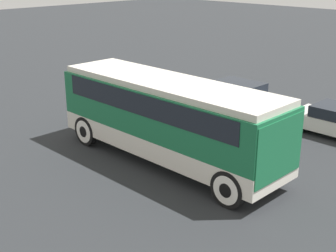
{
  "coord_description": "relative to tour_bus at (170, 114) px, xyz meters",
  "views": [
    {
      "loc": [
        11.31,
        -11.31,
        7.02
      ],
      "look_at": [
        0.0,
        0.0,
        1.39
      ],
      "focal_mm": 50.0,
      "sensor_mm": 36.0,
      "label": 1
    }
  ],
  "objects": [
    {
      "name": "parked_car_near",
      "position": [
        -5.07,
        5.23,
        -1.22
      ],
      "size": [
        4.0,
        1.92,
        1.31
      ],
      "color": "#7A6B5B",
      "rests_on": "ground_plane"
    },
    {
      "name": "tour_bus",
      "position": [
        0.0,
        0.0,
        0.0
      ],
      "size": [
        9.32,
        2.61,
        3.09
      ],
      "color": "silver",
      "rests_on": "ground_plane"
    },
    {
      "name": "ground_plane",
      "position": [
        -0.1,
        -0.0,
        -1.87
      ],
      "size": [
        120.0,
        120.0,
        0.0
      ],
      "primitive_type": "plane",
      "color": "#26282B"
    },
    {
      "name": "parked_car_far",
      "position": [
        -2.34,
        7.5,
        -1.22
      ],
      "size": [
        4.59,
        1.87,
        1.29
      ],
      "color": "#BCBCC1",
      "rests_on": "ground_plane"
    }
  ]
}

